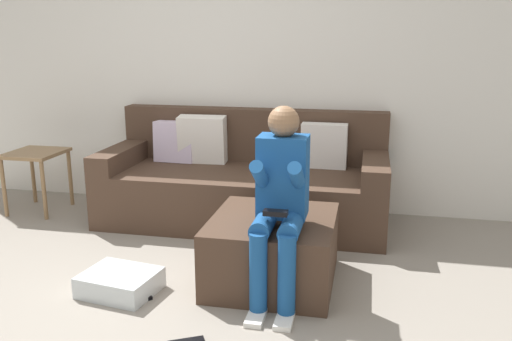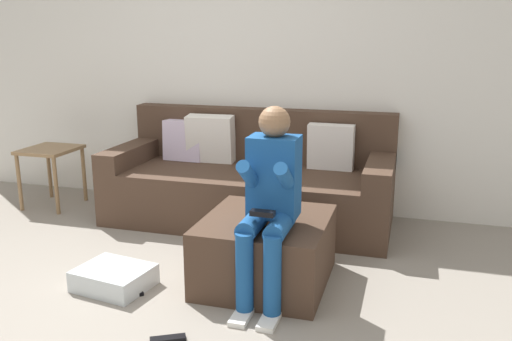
# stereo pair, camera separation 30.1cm
# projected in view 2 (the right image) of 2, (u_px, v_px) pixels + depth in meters

# --- Properties ---
(ground_plane) EXTENTS (7.80, 7.80, 0.00)m
(ground_plane) POSITION_uv_depth(u_px,v_px,m) (118.00, 316.00, 3.13)
(ground_plane) COLOR gray
(wall_back) EXTENTS (6.00, 0.10, 2.54)m
(wall_back) POSITION_uv_depth(u_px,v_px,m) (239.00, 69.00, 4.96)
(wall_back) COLOR silver
(wall_back) RESTS_ON ground_plane
(couch_sectional) EXTENTS (2.40, 0.98, 0.93)m
(couch_sectional) POSITION_uv_depth(u_px,v_px,m) (250.00, 183.00, 4.69)
(couch_sectional) COLOR #473326
(couch_sectional) RESTS_ON ground_plane
(ottoman) EXTENTS (0.79, 0.84, 0.44)m
(ottoman) POSITION_uv_depth(u_px,v_px,m) (266.00, 250.00, 3.52)
(ottoman) COLOR #473326
(ottoman) RESTS_ON ground_plane
(person_seated) EXTENTS (0.30, 0.62, 1.18)m
(person_seated) POSITION_uv_depth(u_px,v_px,m) (270.00, 196.00, 3.20)
(person_seated) COLOR #194C8C
(person_seated) RESTS_ON ground_plane
(storage_bin) EXTENTS (0.50, 0.43, 0.14)m
(storage_bin) POSITION_uv_depth(u_px,v_px,m) (114.00, 278.00, 3.47)
(storage_bin) COLOR silver
(storage_bin) RESTS_ON ground_plane
(side_table) EXTENTS (0.45, 0.49, 0.56)m
(side_table) POSITION_uv_depth(u_px,v_px,m) (51.00, 158.00, 5.05)
(side_table) COLOR olive
(side_table) RESTS_ON ground_plane
(remote_near_ottoman) EXTENTS (0.19, 0.14, 0.02)m
(remote_near_ottoman) POSITION_uv_depth(u_px,v_px,m) (168.00, 339.00, 2.88)
(remote_near_ottoman) COLOR black
(remote_near_ottoman) RESTS_ON ground_plane
(remote_by_storage_bin) EXTENTS (0.16, 0.16, 0.02)m
(remote_by_storage_bin) POSITION_uv_depth(u_px,v_px,m) (136.00, 289.00, 3.44)
(remote_by_storage_bin) COLOR black
(remote_by_storage_bin) RESTS_ON ground_plane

